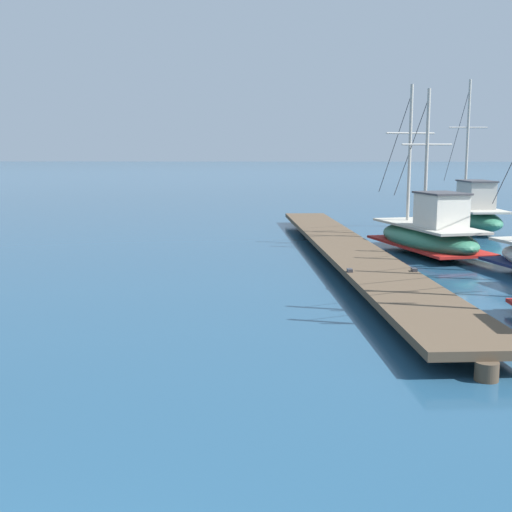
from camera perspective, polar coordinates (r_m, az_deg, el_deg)
The scene contains 3 objects.
floating_dock at distance 21.05m, azimuth 7.83°, elevation 0.59°, with size 3.89×22.31×0.53m.
fishing_boat_0 at distance 30.28m, azimuth 17.53°, elevation 3.44°, with size 2.45×6.51×6.36m.
fishing_boat_1 at distance 22.97m, azimuth 14.48°, elevation 1.84°, with size 3.47×6.68×5.64m.
Camera 1 is at (2.23, -2.83, 3.41)m, focal length 47.15 mm.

